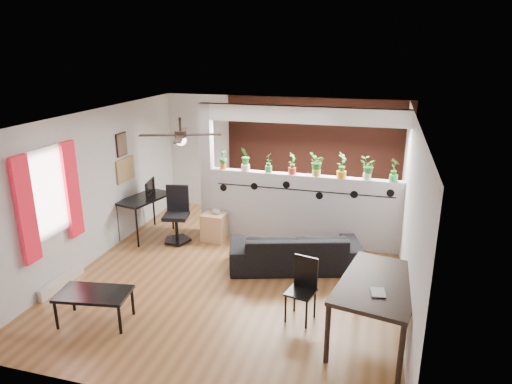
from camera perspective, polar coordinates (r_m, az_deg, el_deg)
name	(u,v)px	position (r m, az deg, el deg)	size (l,w,h in m)	color
room_shell	(238,199)	(7.25, -2.25, -0.84)	(6.30, 7.10, 2.90)	brown
partition_wall	(303,209)	(8.66, 5.89, -2.16)	(3.60, 0.18, 1.35)	#BCBCC1
ceiling_header	(306,115)	(8.23, 6.28, 9.54)	(3.60, 0.18, 0.30)	white
pier_column	(207,170)	(8.96, -6.11, 2.72)	(0.22, 0.20, 2.60)	#BCBCC1
brick_panel	(316,159)	(9.87, 7.48, 4.07)	(3.90, 0.05, 2.60)	#9B3F2D
vine_decal	(303,190)	(8.44, 5.86, 0.21)	(3.31, 0.01, 0.30)	black
window_assembly	(48,195)	(7.40, -24.51, -0.40)	(0.09, 1.30, 1.55)	white
baseboard_heater	(62,281)	(7.91, -23.10, -10.22)	(0.08, 1.00, 0.18)	silver
corkboard	(125,170)	(9.12, -16.00, 2.71)	(0.03, 0.60, 0.45)	#99784A
framed_art	(122,145)	(8.97, -16.45, 5.71)	(0.03, 0.34, 0.44)	#8C7259
ceiling_fan	(181,137)	(7.01, -9.40, 6.86)	(1.19, 1.19, 0.43)	black
potted_plant_0	(223,159)	(8.79, -4.15, 4.10)	(0.22, 0.20, 0.36)	orange
potted_plant_1	(245,158)	(8.64, -1.33, 4.22)	(0.23, 0.27, 0.45)	white
potted_plant_2	(269,162)	(8.53, 1.58, 3.80)	(0.18, 0.21, 0.38)	green
potted_plant_3	(292,163)	(8.44, 4.56, 3.66)	(0.19, 0.23, 0.40)	red
potted_plant_4	(317,164)	(8.36, 7.61, 3.53)	(0.18, 0.22, 0.43)	gold
potted_plant_5	(342,164)	(8.31, 10.70, 3.42)	(0.27, 0.30, 0.47)	orange
potted_plant_6	(368,168)	(8.30, 13.79, 2.96)	(0.22, 0.19, 0.40)	silver
potted_plant_7	(394,169)	(8.30, 16.90, 2.76)	(0.27, 0.27, 0.42)	green
sofa	(295,251)	(7.82, 4.86, -7.30)	(2.09, 0.82, 0.61)	black
cube_shelf	(214,227)	(8.91, -5.23, -4.35)	(0.44, 0.39, 0.54)	tan
cup	(216,212)	(8.78, -4.98, -2.45)	(0.13, 0.13, 0.10)	gray
computer_desk	(145,201)	(9.18, -13.75, -1.09)	(0.82, 1.21, 0.80)	black
monitor	(148,191)	(9.26, -13.38, 0.14)	(0.05, 0.30, 0.17)	black
office_chair	(177,218)	(8.88, -9.86, -3.22)	(0.55, 0.55, 1.07)	black
dining_table	(379,288)	(6.00, 15.15, -11.53)	(1.20, 1.67, 0.83)	black
book	(371,292)	(5.69, 14.15, -12.02)	(0.17, 0.22, 0.02)	gray
folding_chair	(303,283)	(6.38, 5.94, -11.24)	(0.43, 0.43, 0.90)	black
coffee_table	(94,296)	(6.68, -19.61, -12.10)	(1.03, 0.68, 0.45)	black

